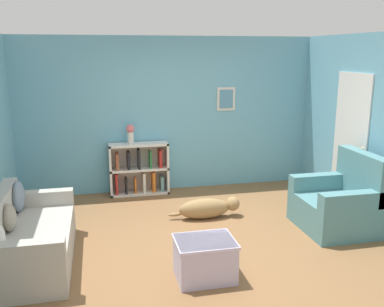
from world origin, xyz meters
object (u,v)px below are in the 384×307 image
couch (27,239)px  vase (130,133)px  dog (208,208)px  bookshelf (139,170)px  coffee_table (205,258)px  recliner_chair (340,203)px

couch → vase: size_ratio=5.38×
vase → dog: bearing=-53.2°
bookshelf → couch: bearing=-123.9°
bookshelf → vase: 0.65m
dog → vase: 1.86m
coffee_table → vase: bearing=100.0°
couch → recliner_chair: bearing=2.0°
couch → dog: size_ratio=1.64×
bookshelf → vase: vase is taller
recliner_chair → dog: 1.82m
recliner_chair → dog: bearing=155.9°
recliner_chair → dog: size_ratio=0.99×
bookshelf → dog: (0.85, -1.33, -0.26)m
couch → coffee_table: bearing=-22.0°
dog → recliner_chair: bearing=-24.1°
coffee_table → dog: coffee_table is taller
coffee_table → dog: size_ratio=0.59×
couch → bookshelf: 2.65m
dog → vase: vase is taller
bookshelf → coffee_table: (0.39, -2.95, -0.18)m
recliner_chair → vase: 3.40m
bookshelf → vase: size_ratio=3.06×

